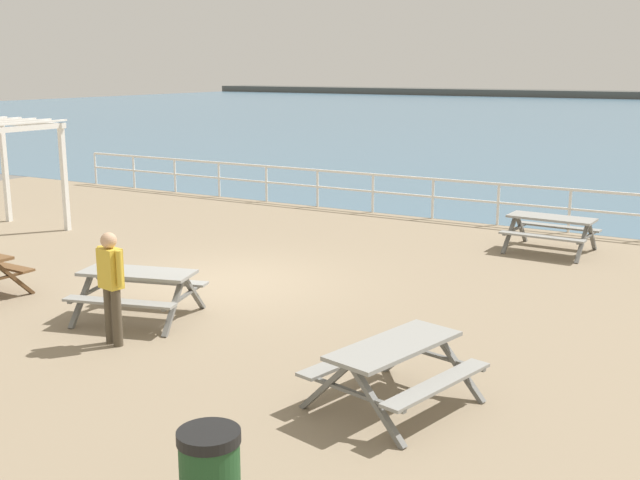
{
  "coord_description": "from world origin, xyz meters",
  "views": [
    {
      "loc": [
        8.56,
        -11.26,
        3.93
      ],
      "look_at": [
        1.46,
        0.86,
        0.8
      ],
      "focal_mm": 43.68,
      "sensor_mm": 36.0,
      "label": 1
    }
  ],
  "objects_px": {
    "picnic_table_far_left": "(138,283)",
    "picnic_table_far_right": "(394,359)",
    "visitor": "(111,281)",
    "picnic_table_mid_centre": "(551,225)"
  },
  "relations": [
    {
      "from": "picnic_table_far_left",
      "to": "visitor",
      "type": "xyz_separation_m",
      "value": [
        0.54,
        -1.09,
        0.36
      ]
    },
    {
      "from": "visitor",
      "to": "picnic_table_mid_centre",
      "type": "bearing_deg",
      "value": -13.65
    },
    {
      "from": "picnic_table_far_left",
      "to": "picnic_table_far_right",
      "type": "xyz_separation_m",
      "value": [
        4.91,
        -0.94,
        0.0
      ]
    },
    {
      "from": "picnic_table_far_left",
      "to": "visitor",
      "type": "relative_size",
      "value": 1.29
    },
    {
      "from": "picnic_table_far_left",
      "to": "picnic_table_far_right",
      "type": "relative_size",
      "value": 1.03
    },
    {
      "from": "picnic_table_far_right",
      "to": "visitor",
      "type": "height_order",
      "value": "visitor"
    },
    {
      "from": "picnic_table_mid_centre",
      "to": "picnic_table_far_right",
      "type": "relative_size",
      "value": 0.9
    },
    {
      "from": "picnic_table_mid_centre",
      "to": "visitor",
      "type": "distance_m",
      "value": 9.86
    },
    {
      "from": "picnic_table_mid_centre",
      "to": "picnic_table_far_left",
      "type": "xyz_separation_m",
      "value": [
        -4.49,
        -7.94,
        0.0
      ]
    },
    {
      "from": "picnic_table_mid_centre",
      "to": "picnic_table_far_right",
      "type": "height_order",
      "value": "same"
    }
  ]
}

